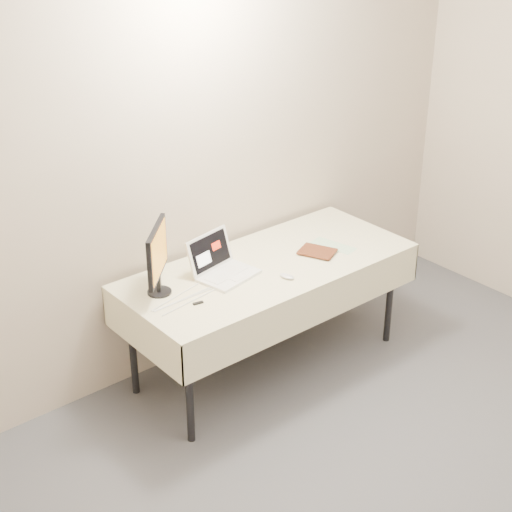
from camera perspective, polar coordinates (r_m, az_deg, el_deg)
back_wall at (r=4.88m, az=-2.54°, el=7.70°), size 4.00×0.10×2.70m
table at (r=4.82m, az=0.90°, el=-1.25°), size 1.86×0.81×0.74m
laptop at (r=4.66m, az=-2.58°, el=-0.70°), size 0.39×0.37×0.23m
monitor at (r=4.40m, az=-7.20°, el=0.06°), size 0.30×0.30×0.41m
book at (r=4.83m, az=4.16°, el=0.97°), size 0.16×0.09×0.22m
alarm_clock at (r=4.88m, az=-3.06°, el=0.24°), size 0.14×0.10×0.05m
clicker at (r=4.63m, az=2.26°, el=-1.49°), size 0.07×0.11×0.02m
paper_form at (r=5.05m, az=5.64°, el=0.75°), size 0.18×0.31×0.00m
usb_dongle at (r=4.38m, az=-4.23°, el=-3.43°), size 0.06×0.03×0.01m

